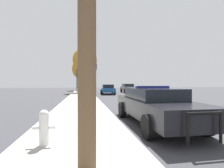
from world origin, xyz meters
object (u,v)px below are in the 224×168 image
Objects in this scene: car_background_oncoming at (128,88)px; car_background_midblock at (108,89)px; police_car at (155,105)px; tree_sidewalk_mid at (85,60)px; traffic_light at (85,72)px; tree_sidewalk_far at (84,69)px; fire_hydrant at (44,126)px.

car_background_oncoming is 0.90× the size of car_background_midblock.
tree_sidewalk_mid is at bearing -83.84° from police_car.
traffic_light is at bearing 85.12° from tree_sidewalk_mid.
police_car is 21.85m from tree_sidewalk_mid.
tree_sidewalk_far is (-0.26, 9.14, 1.17)m from traffic_light.
fire_hydrant is 20.50m from car_background_midblock.
car_background_oncoming is (7.00, -0.22, -2.66)m from traffic_light.
tree_sidewalk_far is (-2.63, 31.24, 3.84)m from police_car.
car_background_midblock is at bearing -92.60° from police_car.
police_car reaches higher than car_background_midblock.
tree_sidewalk_far reaches higher than car_background_oncoming.
tree_sidewalk_mid reaches higher than fire_hydrant.
traffic_light reaches higher than police_car.
tree_sidewalk_far reaches higher than car_background_midblock.
car_background_midblock is at bearing -75.91° from tree_sidewalk_far.
tree_sidewalk_mid is (-2.45, 21.26, 4.43)m from police_car.
tree_sidewalk_mid reaches higher than police_car.
tree_sidewalk_far reaches higher than traffic_light.
traffic_light is at bearing 130.04° from car_background_midblock.
car_background_midblock is (0.69, 18.00, -0.02)m from police_car.
car_background_midblock is (4.24, 20.05, 0.16)m from fire_hydrant.
car_background_midblock is 6.34m from tree_sidewalk_mid.
traffic_light is at bearing -84.27° from police_car.
car_background_oncoming is at bearing 71.14° from fire_hydrant.
tree_sidewalk_far is (0.91, 33.30, 4.02)m from fire_hydrant.
tree_sidewalk_mid is (-7.07, -0.62, 4.41)m from car_background_oncoming.
fire_hydrant is 24.35m from traffic_light.
car_background_oncoming is at bearing 4.98° from tree_sidewalk_mid.
tree_sidewalk_mid is (0.19, -9.98, 0.58)m from tree_sidewalk_far.
tree_sidewalk_far is at bearing -52.09° from car_background_oncoming.
tree_sidewalk_mid is (-3.14, 3.26, 4.44)m from car_background_midblock.
car_background_oncoming is 0.62× the size of tree_sidewalk_far.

